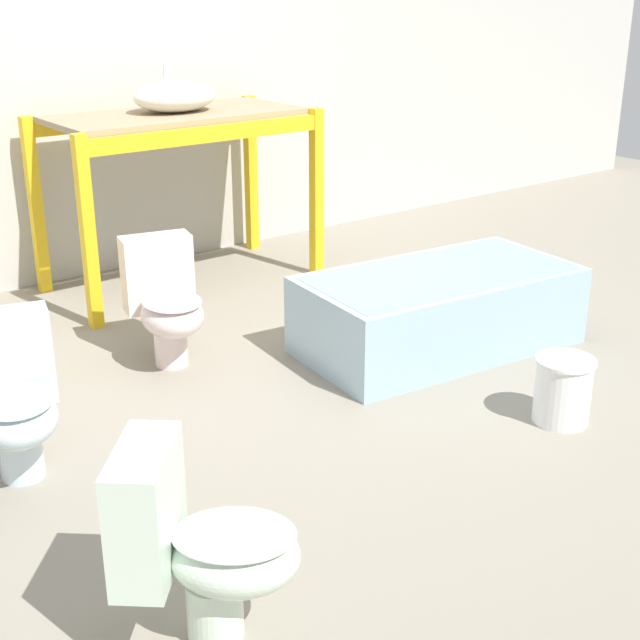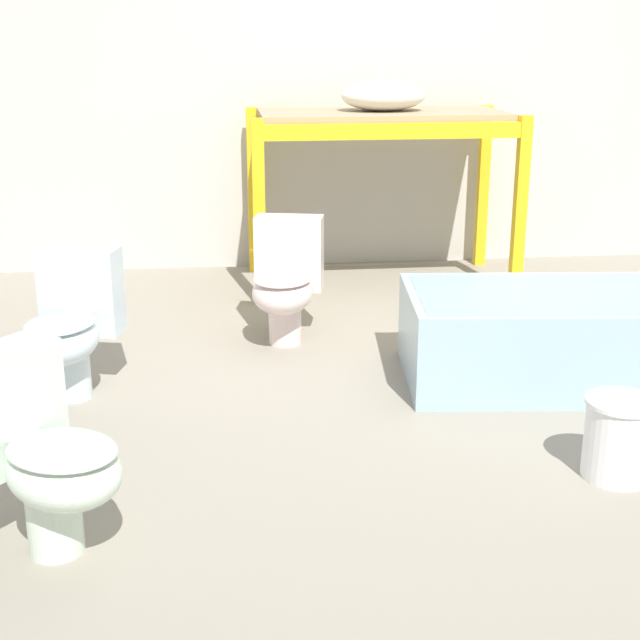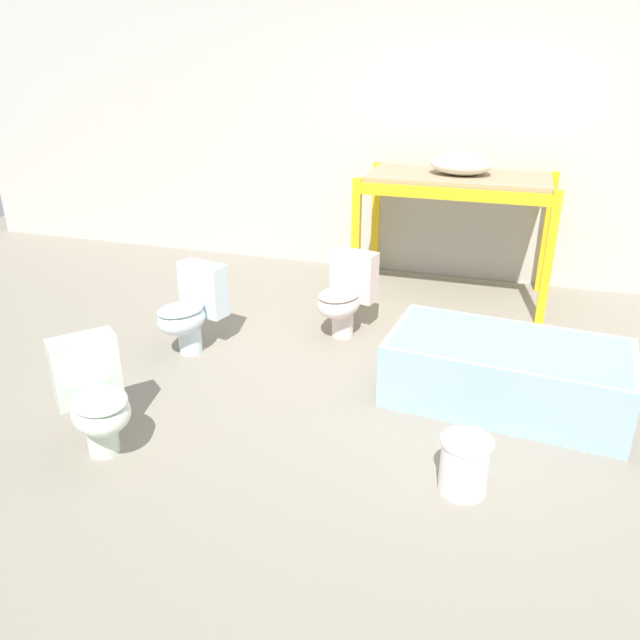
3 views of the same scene
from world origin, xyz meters
The scene contains 9 objects.
ground_plane centered at (0.00, 0.00, 0.00)m, with size 12.00×12.00×0.00m, color gray.
warehouse_wall_rear centered at (0.00, 2.19, 1.60)m, with size 10.80×0.08×3.20m.
shelving_rack centered at (0.04, 1.61, 0.91)m, with size 1.65×0.85×1.09m.
sink_basin centered at (0.05, 1.62, 1.19)m, with size 0.53×0.39×0.27m.
bathtub_main centered at (0.59, -0.17, 0.24)m, with size 1.53×0.88×0.42m.
toilet_near centered at (-0.65, 0.53, 0.34)m, with size 0.44×0.58×0.64m.
toilet_far centered at (-1.65, -0.09, 0.34)m, with size 0.45×0.59×0.64m.
toilet_extra centered at (-1.56, -1.37, 0.34)m, with size 0.61×0.59×0.64m.
bucket_white centered at (0.43, -1.12, 0.16)m, with size 0.27×0.27×0.30m.
Camera 2 is at (-0.99, -3.92, 1.56)m, focal length 50.00 mm.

